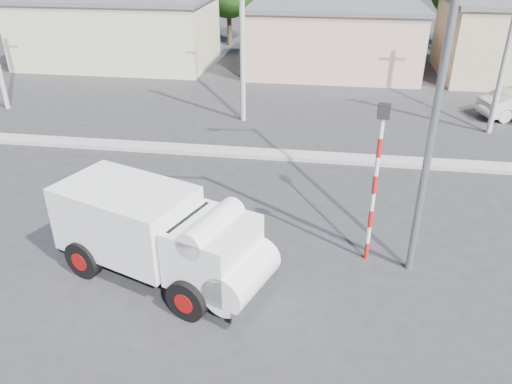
# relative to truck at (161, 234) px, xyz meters

# --- Properties ---
(ground_plane) EXTENTS (120.00, 120.00, 0.00)m
(ground_plane) POSITION_rel_truck_xyz_m (1.95, 0.08, -1.27)
(ground_plane) COLOR #2C2C2F
(ground_plane) RESTS_ON ground
(median) EXTENTS (40.00, 0.80, 0.16)m
(median) POSITION_rel_truck_xyz_m (1.95, 8.08, -1.19)
(median) COLOR #99968E
(median) RESTS_ON ground
(truck) EXTENTS (5.91, 3.83, 2.30)m
(truck) POSITION_rel_truck_xyz_m (0.00, 0.00, 0.00)
(truck) COLOR black
(truck) RESTS_ON ground
(bicycle) EXTENTS (1.67, 0.66, 0.86)m
(bicycle) POSITION_rel_truck_xyz_m (0.28, 0.14, -0.84)
(bicycle) COLOR #162928
(bicycle) RESTS_ON ground
(cyclist) EXTENTS (0.39, 0.56, 1.50)m
(cyclist) POSITION_rel_truck_xyz_m (0.28, 0.14, -0.53)
(cyclist) COLOR white
(cyclist) RESTS_ON ground
(traffic_pole) EXTENTS (0.28, 0.18, 4.36)m
(traffic_pole) POSITION_rel_truck_xyz_m (5.15, 1.58, 1.32)
(traffic_pole) COLOR red
(traffic_pole) RESTS_ON ground
(streetlight) EXTENTS (2.34, 0.22, 9.00)m
(streetlight) POSITION_rel_truck_xyz_m (6.09, 1.28, 3.69)
(streetlight) COLOR slate
(streetlight) RESTS_ON ground
(building_row) EXTENTS (37.80, 7.30, 4.44)m
(building_row) POSITION_rel_truck_xyz_m (3.05, 22.08, 0.86)
(building_row) COLOR beige
(building_row) RESTS_ON ground
(utility_poles) EXTENTS (35.40, 0.24, 8.00)m
(utility_poles) POSITION_rel_truck_xyz_m (5.20, 12.08, 2.79)
(utility_poles) COLOR #99968E
(utility_poles) RESTS_ON ground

